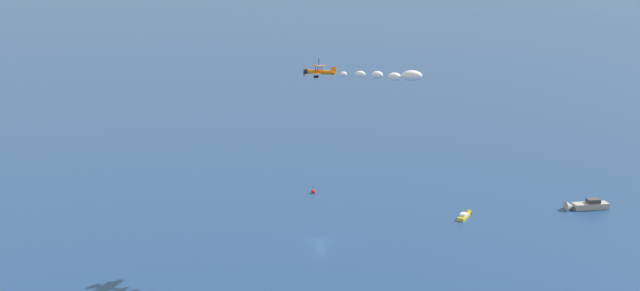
{
  "coord_description": "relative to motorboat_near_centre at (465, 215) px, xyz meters",
  "views": [
    {
      "loc": [
        -148.82,
        -64.72,
        62.65
      ],
      "look_at": [
        0.0,
        0.0,
        21.51
      ],
      "focal_mm": 44.39,
      "sensor_mm": 36.0,
      "label": 1
    }
  ],
  "objects": [
    {
      "name": "motorboat_near_centre",
      "position": [
        0.0,
        0.0,
        0.0
      ],
      "size": [
        6.15,
        2.18,
        1.75
      ],
      "color": "gold",
      "rests_on": "ground_plane"
    },
    {
      "name": "motorboat_far_stbd",
      "position": [
        17.99,
        -25.39,
        0.37
      ],
      "size": [
        8.12,
        10.63,
        3.14
      ],
      "color": "#9E9993",
      "rests_on": "ground_plane"
    },
    {
      "name": "ground_plane",
      "position": [
        -27.84,
        25.46,
        -0.47
      ],
      "size": [
        2000.0,
        2000.0,
        0.0
      ],
      "primitive_type": "plane",
      "color": "navy"
    },
    {
      "name": "wingwalker_lead",
      "position": [
        -27.59,
        25.8,
        39.04
      ],
      "size": [
        1.5,
        0.31,
        1.53
      ],
      "color": "#1E4CB2"
    },
    {
      "name": "biplane_lead",
      "position": [
        -27.87,
        25.74,
        36.9
      ],
      "size": [
        7.48,
        6.95,
        3.65
      ],
      "color": "orange"
    },
    {
      "name": "marker_buoy",
      "position": [
        3.12,
        40.85,
        -0.08
      ],
      "size": [
        1.1,
        1.1,
        2.1
      ],
      "color": "red",
      "rests_on": "ground_plane"
    },
    {
      "name": "smoke_trail_lead",
      "position": [
        -25.22,
        10.02,
        36.62
      ],
      "size": [
        5.04,
        17.01,
        2.62
      ],
      "color": "white"
    }
  ]
}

